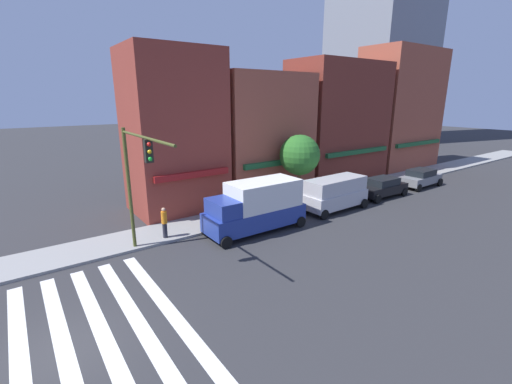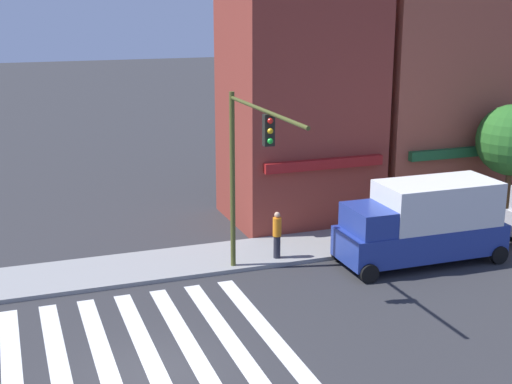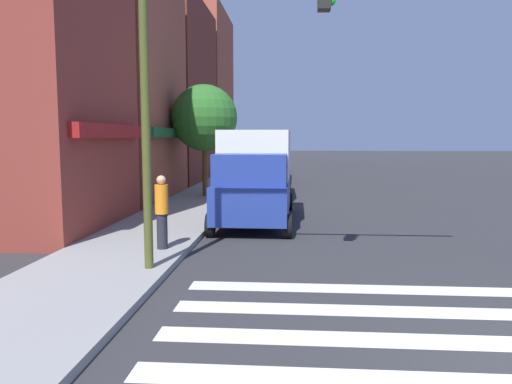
# 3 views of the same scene
# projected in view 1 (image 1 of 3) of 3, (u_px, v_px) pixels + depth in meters

# --- Properties ---
(ground_plane) EXTENTS (200.00, 200.00, 0.00)m
(ground_plane) POSITION_uv_depth(u_px,v_px,m) (64.00, 351.00, 10.93)
(ground_plane) COLOR #2D2D30
(sidewalk_left) EXTENTS (120.00, 3.00, 0.15)m
(sidewalk_left) POSITION_uv_depth(u_px,v_px,m) (42.00, 261.00, 16.78)
(sidewalk_left) COLOR gray
(sidewalk_left) RESTS_ON ground_plane
(crosswalk_stripes) EXTENTS (7.64, 10.80, 0.01)m
(crosswalk_stripes) POSITION_uv_depth(u_px,v_px,m) (64.00, 350.00, 10.92)
(crosswalk_stripes) COLOR silver
(crosswalk_stripes) RESTS_ON ground_plane
(storefront_row) EXTENTS (34.68, 5.30, 12.91)m
(storefront_row) POSITION_uv_depth(u_px,v_px,m) (328.00, 121.00, 31.94)
(storefront_row) COLOR maroon
(storefront_row) RESTS_ON ground_plane
(traffic_signal) EXTENTS (0.32, 6.44, 6.40)m
(traffic_signal) POSITION_uv_depth(u_px,v_px,m) (137.00, 172.00, 15.87)
(traffic_signal) COLOR #474C1E
(traffic_signal) RESTS_ON ground_plane
(box_truck_blue) EXTENTS (6.22, 2.42, 3.04)m
(box_truck_blue) POSITION_uv_depth(u_px,v_px,m) (256.00, 206.00, 20.34)
(box_truck_blue) COLOR navy
(box_truck_blue) RESTS_ON ground_plane
(van_silver) EXTENTS (5.04, 2.22, 2.34)m
(van_silver) POSITION_uv_depth(u_px,v_px,m) (335.00, 193.00, 24.30)
(van_silver) COLOR #B7B7BC
(van_silver) RESTS_ON ground_plane
(sedan_black) EXTENTS (4.45, 2.02, 1.59)m
(sedan_black) POSITION_uv_depth(u_px,v_px,m) (382.00, 187.00, 27.58)
(sedan_black) COLOR black
(sedan_black) RESTS_ON ground_plane
(sedan_grey) EXTENTS (4.44, 2.02, 1.59)m
(sedan_grey) POSITION_uv_depth(u_px,v_px,m) (421.00, 178.00, 30.81)
(sedan_grey) COLOR slate
(sedan_grey) RESTS_ON ground_plane
(pedestrian_orange_vest) EXTENTS (0.32, 0.32, 1.77)m
(pedestrian_orange_vest) POSITION_uv_depth(u_px,v_px,m) (164.00, 222.00, 19.15)
(pedestrian_orange_vest) COLOR #23232D
(pedestrian_orange_vest) RESTS_ON sidewalk_left
(street_tree) EXTENTS (3.00, 3.00, 5.04)m
(street_tree) POSITION_uv_depth(u_px,v_px,m) (300.00, 155.00, 25.33)
(street_tree) COLOR brown
(street_tree) RESTS_ON sidewalk_left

